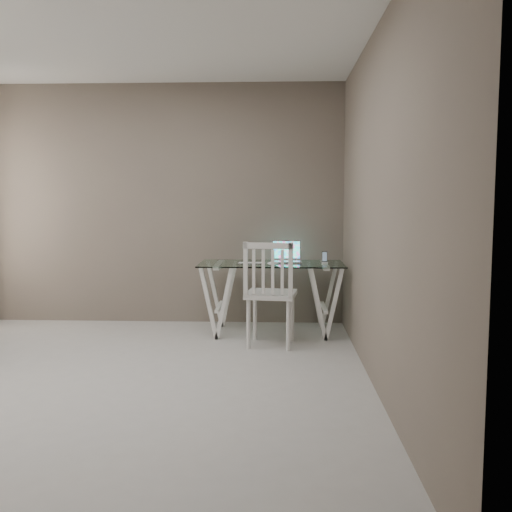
% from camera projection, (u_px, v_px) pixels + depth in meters
% --- Properties ---
extents(room, '(4.50, 4.52, 2.71)m').
position_uv_depth(room, '(98.00, 158.00, 4.21)').
color(room, '#AAA8A3').
rests_on(room, ground).
extents(desk, '(1.50, 0.70, 0.75)m').
position_uv_depth(desk, '(271.00, 297.00, 5.98)').
color(desk, silver).
rests_on(desk, ground).
extents(chair, '(0.52, 0.52, 1.02)m').
position_uv_depth(chair, '(270.00, 289.00, 5.40)').
color(chair, silver).
rests_on(chair, ground).
extents(laptop, '(0.32, 0.26, 0.22)m').
position_uv_depth(laptop, '(286.00, 257.00, 6.07)').
color(laptop, silver).
rests_on(laptop, desk).
extents(keyboard, '(0.29, 0.12, 0.01)m').
position_uv_depth(keyboard, '(252.00, 263.00, 5.91)').
color(keyboard, silver).
rests_on(keyboard, desk).
extents(mouse, '(0.12, 0.07, 0.04)m').
position_uv_depth(mouse, '(273.00, 263.00, 5.74)').
color(mouse, silver).
rests_on(mouse, desk).
extents(phone_dock, '(0.07, 0.07, 0.12)m').
position_uv_depth(phone_dock, '(325.00, 260.00, 5.93)').
color(phone_dock, white).
rests_on(phone_dock, desk).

